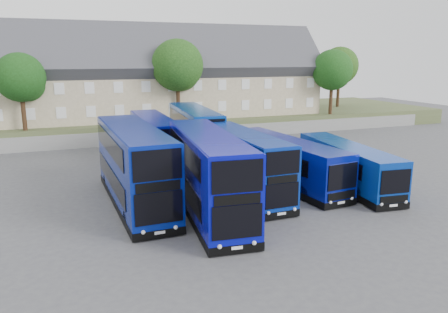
% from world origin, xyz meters
% --- Properties ---
extents(ground, '(120.00, 120.00, 0.00)m').
position_xyz_m(ground, '(0.00, 0.00, 0.00)').
color(ground, '#46464B').
rests_on(ground, ground).
extents(retaining_wall, '(70.00, 0.40, 1.50)m').
position_xyz_m(retaining_wall, '(0.00, 24.00, 0.75)').
color(retaining_wall, slate).
rests_on(retaining_wall, ground).
extents(earth_bank, '(80.00, 20.00, 2.00)m').
position_xyz_m(earth_bank, '(0.00, 34.00, 1.00)').
color(earth_bank, '#4A542F').
rests_on(earth_bank, ground).
extents(terrace_row, '(48.00, 10.40, 11.20)m').
position_xyz_m(terrace_row, '(-3.00, 30.00, 6.60)').
color(terrace_row, tan).
rests_on(terrace_row, earth_bank).
extents(dd_front_left, '(3.20, 12.46, 4.92)m').
position_xyz_m(dd_front_left, '(-6.53, 4.33, 2.42)').
color(dd_front_left, navy).
rests_on(dd_front_left, ground).
extents(dd_front_mid, '(3.98, 12.35, 4.83)m').
position_xyz_m(dd_front_mid, '(-2.74, 1.09, 2.37)').
color(dd_front_mid, '#080CA0').
rests_on(dd_front_mid, ground).
extents(dd_front_right, '(2.57, 10.70, 4.24)m').
position_xyz_m(dd_front_right, '(0.75, 3.73, 2.08)').
color(dd_front_right, '#082995').
rests_on(dd_front_right, ground).
extents(dd_rear_left, '(2.66, 10.83, 4.29)m').
position_xyz_m(dd_rear_left, '(-3.34, 13.24, 2.10)').
color(dd_rear_left, '#081196').
rests_on(dd_rear_left, ground).
extents(dd_rear_right, '(3.54, 11.80, 4.62)m').
position_xyz_m(dd_rear_right, '(0.75, 15.15, 2.27)').
color(dd_rear_right, navy).
rests_on(dd_rear_right, ground).
extents(coach_east_a, '(3.74, 12.37, 3.33)m').
position_xyz_m(coach_east_a, '(4.61, 4.89, 1.63)').
color(coach_east_a, '#071182').
rests_on(coach_east_a, ground).
extents(coach_east_b, '(3.49, 11.35, 3.05)m').
position_xyz_m(coach_east_b, '(8.42, 2.81, 1.50)').
color(coach_east_b, '#082F96').
rests_on(coach_east_b, ground).
extents(tree_west, '(4.80, 4.80, 7.65)m').
position_xyz_m(tree_west, '(-13.85, 25.10, 7.05)').
color(tree_west, '#382314').
rests_on(tree_west, earth_bank).
extents(tree_mid, '(5.76, 5.76, 9.18)m').
position_xyz_m(tree_mid, '(2.15, 25.60, 8.07)').
color(tree_mid, '#382314').
rests_on(tree_mid, earth_bank).
extents(tree_east, '(5.12, 5.12, 8.16)m').
position_xyz_m(tree_east, '(22.15, 25.10, 7.39)').
color(tree_east, '#382314').
rests_on(tree_east, earth_bank).
extents(tree_far, '(5.44, 5.44, 8.67)m').
position_xyz_m(tree_far, '(28.15, 32.10, 7.73)').
color(tree_far, '#382314').
rests_on(tree_far, earth_bank).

